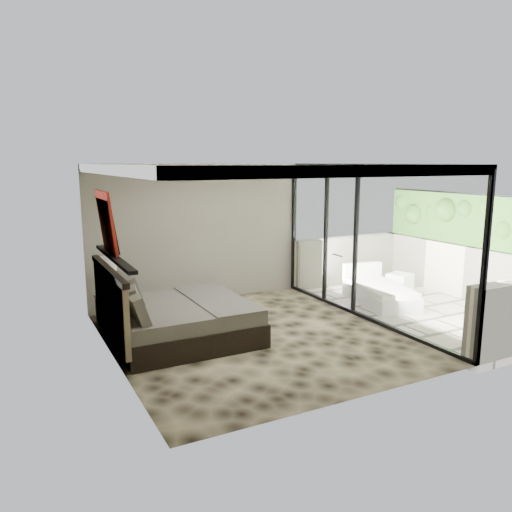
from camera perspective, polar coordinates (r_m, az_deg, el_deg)
name	(u,v)px	position (r m, az deg, el deg)	size (l,w,h in m)	color
floor	(255,337)	(8.30, -0.11, -9.23)	(5.00, 5.00, 0.00)	black
ceiling	(255,165)	(7.81, -0.12, 10.40)	(4.50, 5.00, 0.02)	silver
back_wall	(199,234)	(10.19, -6.55, 2.55)	(4.50, 0.02, 2.80)	gray
left_wall	(112,267)	(7.21, -16.15, -1.17)	(0.02, 5.00, 2.80)	gray
glass_wall	(366,243)	(9.17, 12.49, 1.47)	(0.08, 5.00, 2.80)	white
terrace_slab	(423,310)	(10.50, 18.51, -5.86)	(3.00, 5.00, 0.12)	beige
parapet_far	(472,273)	(11.34, 23.47, -1.80)	(0.30, 5.00, 1.10)	beige
foliage_hedge	(476,221)	(11.17, 23.88, 3.72)	(0.36, 4.60, 1.10)	#427022
picture_ledge	(114,258)	(7.30, -15.89, -0.22)	(0.12, 2.20, 0.05)	black
bed	(175,318)	(8.16, -9.27, -7.06)	(2.23, 2.15, 1.23)	black
nightstand	(112,309)	(9.25, -16.15, -5.85)	(0.52, 0.52, 0.52)	black
table_lamp	(106,271)	(9.11, -16.77, -1.66)	(0.37, 0.37, 0.68)	black
abstract_canvas	(106,222)	(7.58, -16.74, 3.76)	(0.04, 0.90, 0.90)	#C63E11
framed_print	(112,232)	(7.53, -16.16, 2.60)	(0.03, 0.50, 0.60)	black
ottoman	(399,284)	(11.29, 16.08, -3.08)	(0.45, 0.45, 0.45)	white
lounger	(379,293)	(10.47, 13.86, -4.10)	(1.22, 1.89, 0.68)	silver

